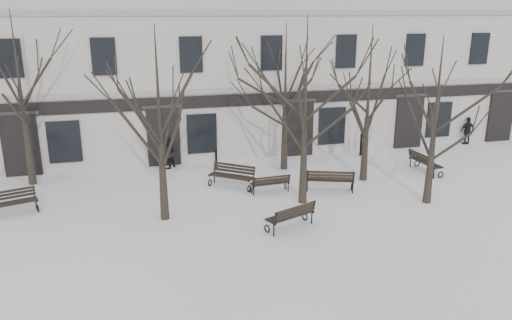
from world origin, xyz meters
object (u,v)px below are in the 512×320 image
object	(u,v)px
bench_3	(232,175)
tree_2	(306,90)
bench_1	(291,215)
bench_2	(330,179)
bench_0	(10,202)
bench_4	(270,183)
bench_5	(424,162)
tree_3	(437,102)
tree_1	(159,102)

from	to	relation	value
bench_3	tree_2	bearing A→B (deg)	-7.84
bench_1	bench_2	bearing A→B (deg)	-153.64
bench_0	bench_4	size ratio (longest dim) A/B	1.18
bench_1	bench_5	distance (m)	9.31
bench_0	bench_4	distance (m)	10.12
bench_1	bench_3	distance (m)	4.92
bench_3	bench_2	bearing A→B (deg)	15.92
tree_2	tree_3	size ratio (longest dim) A/B	1.11
tree_2	bench_5	distance (m)	8.27
tree_3	bench_2	world-z (taller)	tree_3
tree_3	bench_4	distance (m)	7.33
bench_0	bench_3	distance (m)	8.75
tree_1	bench_0	bearing A→B (deg)	161.82
bench_2	bench_4	xyz separation A→B (m)	(-2.49, 0.49, -0.10)
tree_3	bench_2	bearing A→B (deg)	147.41
tree_2	bench_4	bearing A→B (deg)	125.37
bench_3	bench_5	distance (m)	9.28
bench_5	bench_2	bearing A→B (deg)	100.97
bench_0	bench_3	world-z (taller)	bench_3
bench_3	tree_1	bearing A→B (deg)	-100.15
bench_3	bench_1	bearing A→B (deg)	-38.46
tree_2	bench_5	world-z (taller)	tree_2
tree_1	bench_3	size ratio (longest dim) A/B	3.53
tree_1	tree_2	bearing A→B (deg)	2.95
tree_2	bench_2	bearing A→B (deg)	29.65
tree_1	bench_0	size ratio (longest dim) A/B	3.57
tree_2	bench_4	world-z (taller)	tree_2
tree_1	bench_0	xyz separation A→B (m)	(-5.58, 1.83, -3.86)
tree_2	bench_5	size ratio (longest dim) A/B	3.68
tree_2	bench_1	bearing A→B (deg)	-118.51
tree_2	tree_3	bearing A→B (deg)	-14.49
tree_2	bench_1	size ratio (longest dim) A/B	3.73
tree_1	bench_4	size ratio (longest dim) A/B	4.21
bench_3	bench_4	xyz separation A→B (m)	(1.42, -1.12, -0.10)
tree_3	bench_4	xyz separation A→B (m)	(-5.81, 2.61, -3.64)
tree_2	bench_5	bearing A→B (deg)	17.71
bench_2	bench_4	size ratio (longest dim) A/B	1.27
bench_1	bench_2	xyz separation A→B (m)	(2.78, 3.18, 0.04)
tree_1	tree_3	size ratio (longest dim) A/B	1.07
bench_0	bench_5	size ratio (longest dim) A/B	0.99
bench_4	bench_3	bearing A→B (deg)	-41.77
tree_3	bench_5	world-z (taller)	tree_3
tree_2	bench_2	world-z (taller)	tree_2
tree_1	bench_4	xyz separation A→B (m)	(4.54, 1.64, -3.93)
bench_1	bench_2	distance (m)	4.23
bench_1	bench_2	world-z (taller)	bench_2
bench_2	bench_3	distance (m)	4.23
tree_3	bench_3	size ratio (longest dim) A/B	3.30
bench_3	bench_5	bearing A→B (deg)	36.61
tree_1	bench_1	bearing A→B (deg)	-25.53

